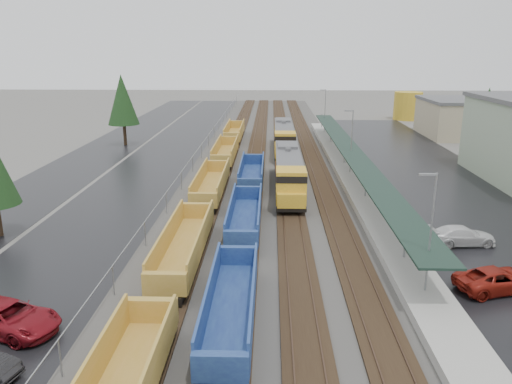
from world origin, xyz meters
TOP-DOWN VIEW (x-y plane):
  - ballast_strip at (0.00, 60.00)m, footprint 20.00×160.00m
  - trackbed at (-0.00, 60.00)m, footprint 14.60×160.00m
  - west_parking_lot at (-15.00, 60.00)m, footprint 10.00×160.00m
  - west_road at (-25.00, 60.00)m, footprint 9.00×160.00m
  - east_commuter_lot at (19.00, 50.00)m, footprint 16.00×100.00m
  - station_platform at (9.50, 50.01)m, footprint 3.00×80.00m
  - chainlink_fence at (-9.50, 58.44)m, footprint 0.08×160.04m
  - distant_hills at (44.79, 210.68)m, footprint 301.00×140.00m
  - tree_west_far at (-23.00, 70.00)m, footprint 4.84×4.84m
  - tree_east at (28.00, 58.00)m, footprint 4.40×4.40m
  - locomotive_lead at (2.00, 43.45)m, footprint 2.80×18.45m
  - locomotive_trail at (2.00, 64.45)m, footprint 2.80×18.45m
  - well_string_yellow at (-6.00, 33.71)m, footprint 2.67×97.56m
  - well_string_blue at (-2.00, 16.92)m, footprint 2.56×72.70m
  - storage_tank at (29.43, 101.19)m, footprint 5.89×5.89m
  - parked_car_west_c at (-13.95, 15.89)m, footprint 4.52×6.44m
  - parked_car_east_b at (14.44, 21.45)m, footprint 3.84×5.86m
  - parked_car_east_c at (15.05, 29.15)m, footprint 2.50×5.24m

SIDE VIEW (x-z plane):
  - distant_hills at x=44.79m, z-range -12.60..12.60m
  - west_parking_lot at x=-15.00m, z-range 0.00..0.02m
  - west_road at x=-25.00m, z-range 0.00..0.02m
  - east_commuter_lot at x=19.00m, z-range 0.00..0.02m
  - ballast_strip at x=0.00m, z-range 0.00..0.08m
  - trackbed at x=0.00m, z-range 0.05..0.27m
  - station_platform at x=9.50m, z-range -3.27..4.73m
  - parked_car_east_c at x=15.05m, z-range 0.00..1.47m
  - parked_car_east_b at x=14.44m, z-range 0.00..1.50m
  - parked_car_west_c at x=-13.95m, z-range 0.00..1.63m
  - well_string_blue at x=-2.00m, z-range 0.00..2.27m
  - well_string_yellow at x=-6.00m, z-range -0.01..2.36m
  - chainlink_fence at x=-9.50m, z-range 0.60..2.62m
  - locomotive_lead at x=2.00m, z-range 0.16..4.34m
  - locomotive_trail at x=2.00m, z-range 0.16..4.34m
  - storage_tank at x=29.43m, z-range 0.00..5.89m
  - tree_east at x=28.00m, z-range 1.47..11.47m
  - tree_west_far at x=-23.00m, z-range 1.62..12.62m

